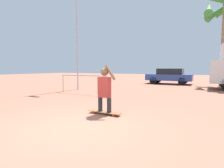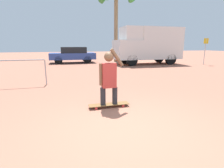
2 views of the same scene
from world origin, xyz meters
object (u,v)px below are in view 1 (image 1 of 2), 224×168
Objects in this scene: flagpole at (77,27)px; person_skateboarder at (105,87)px; parked_car_blue at (169,76)px; skateboard at (105,112)px.

person_skateboarder is at bearing -43.80° from flagpole.
parked_car_blue is 9.64m from flagpole.
parked_car_blue reaches higher than skateboard.
person_skateboarder reaches higher than parked_car_blue.
parked_car_blue is 0.52× the size of flagpole.
person_skateboarder is (-0.00, -0.00, 0.79)m from skateboard.
person_skateboarder is at bearing -88.73° from parked_car_blue.
person_skateboarder is 0.36× the size of parked_car_blue.
skateboard is 0.14× the size of flagpole.
skateboard is 8.08m from flagpole.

